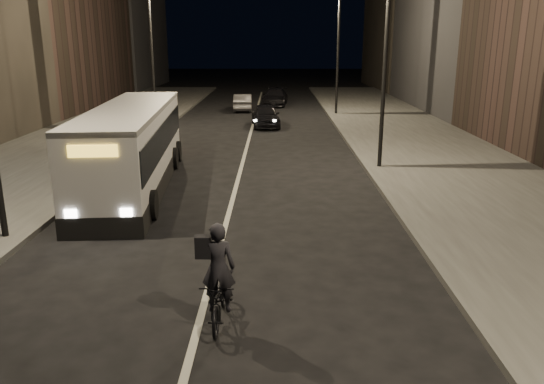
{
  "coord_description": "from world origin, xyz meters",
  "views": [
    {
      "loc": [
        1.41,
        -8.86,
        5.05
      ],
      "look_at": [
        1.33,
        3.5,
        1.5
      ],
      "focal_mm": 35.0,
      "sensor_mm": 36.0,
      "label": 1
    }
  ],
  "objects_px": {
    "cyclist_on_bicycle": "(220,290)",
    "car_near": "(265,115)",
    "car_far": "(275,97)",
    "streetlight_left_far": "(155,34)",
    "streetlight_right_mid": "(380,31)",
    "car_mid": "(243,102)",
    "streetlight_right_far": "(334,35)",
    "city_bus": "(133,144)"
  },
  "relations": [
    {
      "from": "cyclist_on_bicycle",
      "to": "car_near",
      "type": "height_order",
      "value": "cyclist_on_bicycle"
    },
    {
      "from": "car_near",
      "to": "car_far",
      "type": "height_order",
      "value": "car_near"
    },
    {
      "from": "streetlight_left_far",
      "to": "car_near",
      "type": "relative_size",
      "value": 2.07
    },
    {
      "from": "streetlight_right_mid",
      "to": "car_mid",
      "type": "relative_size",
      "value": 2.17
    },
    {
      "from": "streetlight_right_far",
      "to": "cyclist_on_bicycle",
      "type": "xyz_separation_m",
      "value": [
        -4.93,
        -28.09,
        -4.69
      ]
    },
    {
      "from": "car_near",
      "to": "car_far",
      "type": "distance_m",
      "value": 10.82
    },
    {
      "from": "car_near",
      "to": "cyclist_on_bicycle",
      "type": "bearing_deg",
      "value": -96.1
    },
    {
      "from": "streetlight_right_mid",
      "to": "streetlight_left_far",
      "type": "relative_size",
      "value": 1.0
    },
    {
      "from": "streetlight_right_mid",
      "to": "city_bus",
      "type": "distance_m",
      "value": 10.05
    },
    {
      "from": "cyclist_on_bicycle",
      "to": "car_mid",
      "type": "relative_size",
      "value": 0.54
    },
    {
      "from": "car_mid",
      "to": "car_far",
      "type": "xyz_separation_m",
      "value": [
        2.4,
        3.31,
        0.04
      ]
    },
    {
      "from": "car_far",
      "to": "streetlight_right_far",
      "type": "bearing_deg",
      "value": -51.5
    },
    {
      "from": "car_near",
      "to": "car_mid",
      "type": "distance_m",
      "value": 7.71
    },
    {
      "from": "streetlight_left_far",
      "to": "cyclist_on_bicycle",
      "type": "relative_size",
      "value": 4.02
    },
    {
      "from": "streetlight_right_mid",
      "to": "car_far",
      "type": "bearing_deg",
      "value": 100.24
    },
    {
      "from": "streetlight_right_far",
      "to": "car_far",
      "type": "distance_m",
      "value": 8.54
    },
    {
      "from": "streetlight_left_far",
      "to": "car_near",
      "type": "bearing_deg",
      "value": 10.42
    },
    {
      "from": "car_near",
      "to": "car_mid",
      "type": "height_order",
      "value": "car_near"
    },
    {
      "from": "streetlight_right_far",
      "to": "car_mid",
      "type": "bearing_deg",
      "value": 157.66
    },
    {
      "from": "city_bus",
      "to": "car_mid",
      "type": "xyz_separation_m",
      "value": [
        2.57,
        21.22,
        -0.94
      ]
    },
    {
      "from": "streetlight_right_mid",
      "to": "streetlight_right_far",
      "type": "height_order",
      "value": "same"
    },
    {
      "from": "streetlight_left_far",
      "to": "car_mid",
      "type": "bearing_deg",
      "value": 63.44
    },
    {
      "from": "car_mid",
      "to": "streetlight_right_far",
      "type": "bearing_deg",
      "value": 155.21
    },
    {
      "from": "cyclist_on_bicycle",
      "to": "car_mid",
      "type": "distance_m",
      "value": 30.73
    },
    {
      "from": "car_near",
      "to": "car_far",
      "type": "bearing_deg",
      "value": 81.86
    },
    {
      "from": "streetlight_right_mid",
      "to": "streetlight_right_far",
      "type": "bearing_deg",
      "value": 90.0
    },
    {
      "from": "streetlight_right_far",
      "to": "cyclist_on_bicycle",
      "type": "distance_m",
      "value": 28.9
    },
    {
      "from": "city_bus",
      "to": "car_near",
      "type": "relative_size",
      "value": 2.74
    },
    {
      "from": "streetlight_right_mid",
      "to": "car_mid",
      "type": "distance_m",
      "value": 20.23
    },
    {
      "from": "streetlight_right_mid",
      "to": "streetlight_left_far",
      "type": "height_order",
      "value": "same"
    },
    {
      "from": "streetlight_right_mid",
      "to": "city_bus",
      "type": "height_order",
      "value": "streetlight_right_mid"
    },
    {
      "from": "car_near",
      "to": "car_far",
      "type": "relative_size",
      "value": 0.87
    },
    {
      "from": "streetlight_left_far",
      "to": "streetlight_right_mid",
      "type": "bearing_deg",
      "value": -43.16
    },
    {
      "from": "cyclist_on_bicycle",
      "to": "car_far",
      "type": "height_order",
      "value": "cyclist_on_bicycle"
    },
    {
      "from": "streetlight_right_far",
      "to": "car_far",
      "type": "xyz_separation_m",
      "value": [
        -3.96,
        5.93,
        -4.71
      ]
    },
    {
      "from": "city_bus",
      "to": "car_far",
      "type": "relative_size",
      "value": 2.38
    },
    {
      "from": "streetlight_right_far",
      "to": "cyclist_on_bicycle",
      "type": "relative_size",
      "value": 4.02
    },
    {
      "from": "streetlight_right_far",
      "to": "city_bus",
      "type": "distance_m",
      "value": 20.99
    },
    {
      "from": "streetlight_right_mid",
      "to": "cyclist_on_bicycle",
      "type": "distance_m",
      "value": 13.87
    },
    {
      "from": "streetlight_left_far",
      "to": "car_far",
      "type": "relative_size",
      "value": 1.8
    },
    {
      "from": "streetlight_right_mid",
      "to": "cyclist_on_bicycle",
      "type": "relative_size",
      "value": 4.02
    },
    {
      "from": "streetlight_left_far",
      "to": "car_far",
      "type": "height_order",
      "value": "streetlight_left_far"
    }
  ]
}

